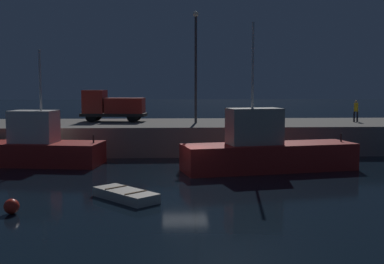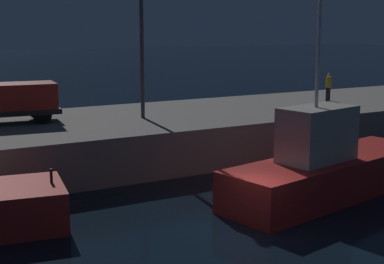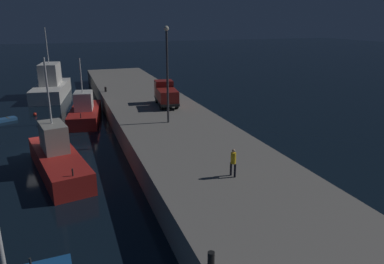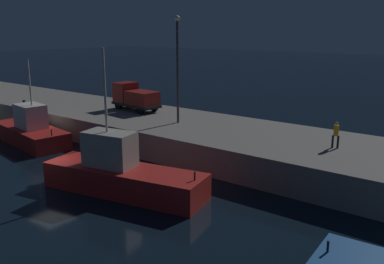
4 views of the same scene
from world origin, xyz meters
name	(u,v)px [view 3 (image 3 of 4)]	position (x,y,z in m)	size (l,w,h in m)	color
ground_plane	(39,154)	(0.00, 0.00, 0.00)	(320.00, 320.00, 0.00)	black
pier_quay	(170,129)	(0.00, 12.04, 1.06)	(77.27, 9.86, 2.13)	gray
fishing_trawler_red	(51,86)	(-25.80, 0.81, 1.67)	(13.12, 6.01, 10.20)	silver
fishing_boat_blue	(58,158)	(4.91, 1.68, 1.18)	(10.72, 4.77, 8.72)	red
fishing_boat_orange	(85,112)	(-9.77, 4.66, 1.09)	(9.67, 4.52, 7.31)	red
dinghy_orange_near	(1,120)	(-12.62, -4.56, 0.17)	(2.41, 3.37, 0.38)	#2D6099
mooring_buoy_mid	(35,114)	(-14.15, -1.05, 0.21)	(0.42, 0.42, 0.42)	red
lamp_post_west	(167,68)	(1.29, 11.57, 7.16)	(0.44, 0.44, 8.69)	#38383D
utility_truck	(166,94)	(-5.47, 13.26, 3.40)	(5.40, 2.53, 2.57)	black
dockworker	(233,161)	(14.35, 11.94, 3.14)	(0.45, 0.42, 1.77)	black
bollard_west	(106,89)	(-15.83, 7.83, 2.44)	(0.28, 0.28, 0.63)	black
bollard_central	(211,259)	(21.75, 7.43, 2.44)	(0.28, 0.28, 0.62)	black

